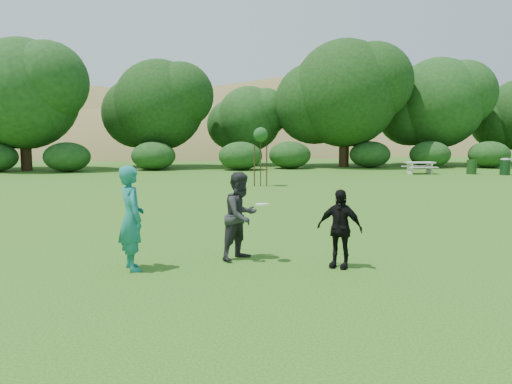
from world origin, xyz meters
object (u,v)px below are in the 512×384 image
Objects in this scene: sapling at (261,136)px; picnic_table at (420,166)px; player_grey at (241,216)px; player_black at (339,229)px; trash_can_near at (472,167)px; player_teal at (131,218)px; trash_can_lidded at (505,166)px.

sapling is 1.58× the size of picnic_table.
sapling reaches higher than picnic_table.
player_black is at bearing -68.29° from player_grey.
trash_can_near is 0.32× the size of sapling.
player_teal is at bearing 152.07° from player_grey.
player_black is at bearing -91.96° from sapling.
picnic_table is at bearing 163.16° from trash_can_lidded.
picnic_table is at bearing -58.73° from player_teal.
trash_can_lidded is (16.40, 19.49, -0.21)m from player_black.
trash_can_lidded is (1.68, -0.90, 0.09)m from trash_can_near.
player_black reaches higher than picnic_table.
player_black is at bearing -130.07° from trash_can_lidded.
trash_can_lidded is at bearing -16.84° from picnic_table.
player_grey is at bearing -130.25° from trash_can_near.
player_teal reaches higher than player_grey.
player_grey reaches higher than trash_can_lidded.
player_teal is at bearing -126.84° from picnic_table.
player_black is 14.96m from sapling.
trash_can_near is at bearing 21.26° from sapling.
player_black reaches higher than trash_can_lidded.
player_grey is at bearing -134.35° from trash_can_lidded.
trash_can_near is at bearing 7.48° from player_grey.
sapling is at bearing -38.81° from player_teal.
player_grey reaches higher than trash_can_near.
sapling reaches higher than player_teal.
player_black is 1.44× the size of trash_can_lidded.
trash_can_near is (16.52, 19.51, -0.44)m from player_grey.
player_teal reaches higher than player_black.
trash_can_lidded is (20.31, 19.15, -0.44)m from player_teal.
player_teal is 1.87× the size of trash_can_lidded.
player_grey is at bearing -99.37° from sapling.
trash_can_lidded is at bearing 84.70° from player_black.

